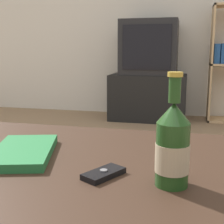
{
  "coord_description": "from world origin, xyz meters",
  "views": [
    {
      "loc": [
        0.31,
        -0.73,
        0.75
      ],
      "look_at": [
        0.07,
        0.24,
        0.56
      ],
      "focal_mm": 50.0,
      "sensor_mm": 36.0,
      "label": 1
    }
  ],
  "objects": [
    {
      "name": "tv_stand",
      "position": [
        -0.1,
        2.71,
        0.25
      ],
      "size": [
        0.82,
        0.49,
        0.5
      ],
      "color": "black",
      "rests_on": "ground_plane"
    },
    {
      "name": "back_wall",
      "position": [
        0.0,
        3.02,
        1.3
      ],
      "size": [
        8.0,
        0.05,
        2.6
      ],
      "color": "silver",
      "rests_on": "ground_plane"
    },
    {
      "name": "television",
      "position": [
        -0.1,
        2.7,
        0.79
      ],
      "size": [
        0.6,
        0.45,
        0.58
      ],
      "color": "black",
      "rests_on": "tv_stand"
    },
    {
      "name": "beer_bottle",
      "position": [
        0.28,
        -0.06,
        0.55
      ],
      "size": [
        0.08,
        0.08,
        0.25
      ],
      "color": "#1E4219",
      "rests_on": "coffee_table"
    },
    {
      "name": "coffee_table",
      "position": [
        0.0,
        0.0,
        0.4
      ],
      "size": [
        1.31,
        0.83,
        0.46
      ],
      "color": "#332116",
      "rests_on": "ground_plane"
    },
    {
      "name": "table_book",
      "position": [
        -0.14,
        0.04,
        0.47
      ],
      "size": [
        0.23,
        0.31,
        0.02
      ],
      "rotation": [
        0.0,
        0.0,
        0.28
      ],
      "color": "#236B38",
      "rests_on": "coffee_table"
    },
    {
      "name": "cell_phone",
      "position": [
        0.12,
        -0.05,
        0.46
      ],
      "size": [
        0.1,
        0.12,
        0.02
      ],
      "rotation": [
        0.0,
        0.0,
        -0.51
      ],
      "color": "black",
      "rests_on": "coffee_table"
    }
  ]
}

